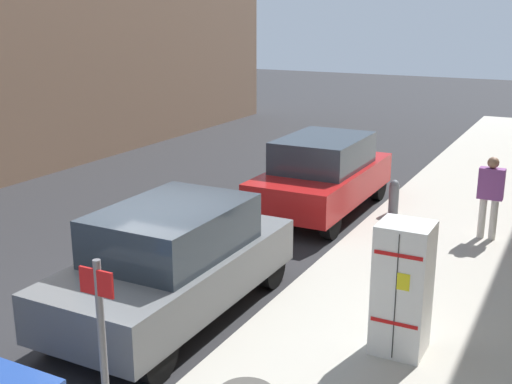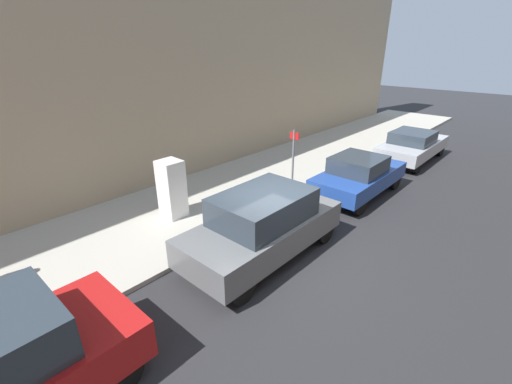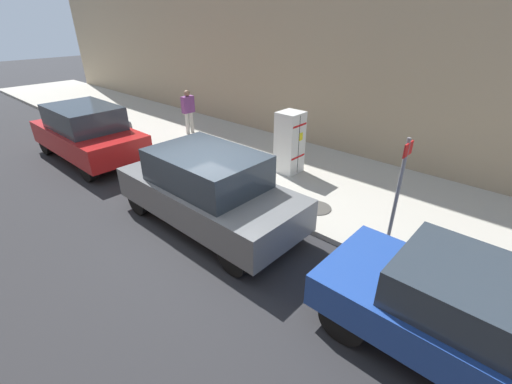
{
  "view_description": "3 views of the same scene",
  "coord_description": "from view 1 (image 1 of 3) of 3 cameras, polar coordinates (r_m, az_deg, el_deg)",
  "views": [
    {
      "loc": [
        -5.52,
        7.09,
        4.46
      ],
      "look_at": [
        -0.7,
        -2.13,
        1.54
      ],
      "focal_mm": 45.0,
      "sensor_mm": 36.0,
      "label": 1
    },
    {
      "loc": [
        4.55,
        -5.9,
        5.02
      ],
      "look_at": [
        -1.95,
        1.32,
        0.8
      ],
      "focal_mm": 24.0,
      "sensor_mm": 36.0,
      "label": 2
    },
    {
      "loc": [
        3.9,
        5.0,
        4.25
      ],
      "look_at": [
        -1.22,
        0.35,
        0.67
      ],
      "focal_mm": 24.0,
      "sensor_mm": 36.0,
      "label": 3
    }
  ],
  "objects": [
    {
      "name": "ground_plane",
      "position": [
        10.03,
        -9.4,
        -10.91
      ],
      "size": [
        80.0,
        80.0,
        0.0
      ],
      "primitive_type": "plane",
      "color": "#28282B"
    },
    {
      "name": "sidewalk_slab",
      "position": [
        8.51,
        12.71,
        -15.82
      ],
      "size": [
        4.71,
        44.0,
        0.13
      ],
      "primitive_type": "cube",
      "color": "#B2ADA0",
      "rests_on": "ground"
    },
    {
      "name": "discarded_refrigerator",
      "position": [
        8.6,
        12.88,
        -8.34
      ],
      "size": [
        0.68,
        0.65,
        1.77
      ],
      "color": "white",
      "rests_on": "sidewalk_slab"
    },
    {
      "name": "street_sign_post",
      "position": [
        6.1,
        -13.39,
        -14.63
      ],
      "size": [
        0.36,
        0.07,
        2.29
      ],
      "color": "slate",
      "rests_on": "sidewalk_slab"
    },
    {
      "name": "fire_hydrant",
      "position": [
        14.56,
        12.16,
        -0.37
      ],
      "size": [
        0.22,
        0.22,
        0.77
      ],
      "color": "slate",
      "rests_on": "sidewalk_slab"
    },
    {
      "name": "pedestrian_walking_far",
      "position": [
        13.3,
        20.11,
        -0.01
      ],
      "size": [
        0.48,
        0.22,
        1.65
      ],
      "rotation": [
        0.0,
        0.0,
        0.6
      ],
      "color": "beige",
      "rests_on": "sidewalk_slab"
    },
    {
      "name": "parked_suv_red",
      "position": [
        14.67,
        5.97,
        1.62
      ],
      "size": [
        1.92,
        4.42,
        1.76
      ],
      "color": "red",
      "rests_on": "ground"
    },
    {
      "name": "parked_suv_gray",
      "position": [
        9.67,
        -7.27,
        -6.08
      ],
      "size": [
        1.89,
        4.4,
        1.74
      ],
      "color": "slate",
      "rests_on": "ground"
    }
  ]
}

